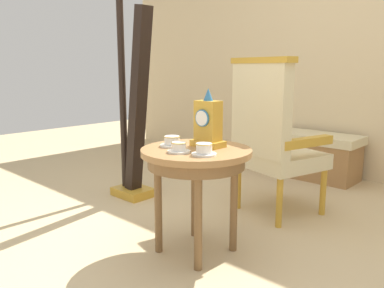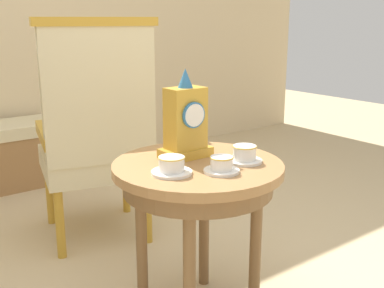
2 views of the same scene
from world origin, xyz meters
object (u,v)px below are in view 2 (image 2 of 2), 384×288
at_px(teacup_right, 222,165).
at_px(mantel_clock, 186,122).
at_px(teacup_left, 172,166).
at_px(teacup_center, 244,155).
at_px(armchair, 96,131).
at_px(side_table, 198,184).

height_order(teacup_right, mantel_clock, mantel_clock).
relative_size(teacup_left, teacup_center, 1.07).
bearing_deg(armchair, teacup_left, -99.23).
xyz_separation_m(side_table, teacup_left, (-0.15, -0.05, 0.11)).
relative_size(teacup_left, armchair, 0.12).
xyz_separation_m(teacup_left, teacup_right, (0.15, -0.09, -0.00)).
xyz_separation_m(side_table, armchair, (-0.01, 0.81, 0.05)).
bearing_deg(teacup_right, mantel_clock, 86.78).
bearing_deg(teacup_center, teacup_right, -164.40).
bearing_deg(mantel_clock, teacup_left, -139.77).
bearing_deg(mantel_clock, side_table, -96.50).
xyz_separation_m(teacup_left, teacup_center, (0.29, -0.05, 0.00)).
height_order(teacup_right, teacup_center, teacup_center).
relative_size(mantel_clock, armchair, 0.29).
distance_m(side_table, armchair, 0.82).
distance_m(mantel_clock, armchair, 0.75).
xyz_separation_m(teacup_left, mantel_clock, (0.16, 0.13, 0.11)).
height_order(side_table, teacup_center, teacup_center).
bearing_deg(armchair, teacup_center, -80.59).
relative_size(side_table, teacup_left, 4.47).
height_order(teacup_center, armchair, armchair).
bearing_deg(teacup_right, teacup_center, 15.60).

